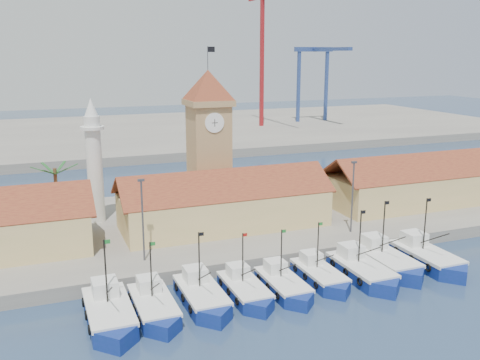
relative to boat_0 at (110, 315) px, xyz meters
name	(u,v)px	position (x,y,z in m)	size (l,w,h in m)	color
ground	(294,301)	(17.13, -1.95, -0.82)	(400.00, 400.00, 0.00)	#1B2C49
quay	(214,222)	(17.13, 22.05, -0.07)	(140.00, 32.00, 1.50)	gray
terminal	(118,134)	(17.13, 108.05, 0.18)	(240.00, 80.00, 2.00)	gray
boat_0	(110,315)	(0.00, 0.00, 0.00)	(3.84, 10.52, 7.96)	navy
boat_1	(154,308)	(4.01, 0.11, -0.08)	(3.46, 9.48, 7.17)	navy
boat_2	(203,298)	(8.71, 0.49, -0.06)	(3.56, 9.76, 7.39)	navy
boat_3	(246,291)	(13.08, 0.40, -0.12)	(3.27, 8.95, 6.77)	navy
boat_4	(284,286)	(17.10, 0.10, -0.13)	(3.25, 8.91, 6.74)	navy
boat_5	(321,277)	(21.69, 0.90, -0.13)	(3.24, 8.87, 6.71)	navy
boat_6	(363,272)	(26.31, 0.07, -0.02)	(3.74, 10.24, 7.75)	navy
boat_7	(387,262)	(30.27, 1.40, 0.01)	(3.87, 10.60, 8.02)	navy
boat_8	(428,259)	(35.18, 0.50, 0.01)	(3.90, 10.68, 8.08)	navy
hall_center	(224,207)	(17.13, 18.05, 3.16)	(27.04, 10.13, 7.61)	#E0BC7B
hall_right	(425,186)	(49.13, 18.05, 3.16)	(31.20, 10.13, 7.61)	#E0BC7B
clock_tower	(209,139)	(17.13, 24.04, 11.14)	(5.80, 5.80, 22.70)	#9F7E52
minaret	(94,161)	(2.13, 26.05, 8.91)	(3.00, 3.00, 16.30)	silver
palm_tree	(57,194)	(-2.87, 24.05, 5.42)	(5.60, 5.03, 8.39)	brown
lamp_posts	(251,204)	(17.63, 10.05, 5.65)	(80.70, 0.25, 9.03)	#3F3F44
crane_red_right	(265,39)	(59.28, 101.22, 26.36)	(1.00, 36.06, 44.88)	maroon
gantry	(318,64)	(79.13, 104.70, 19.22)	(13.00, 22.00, 23.20)	navy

